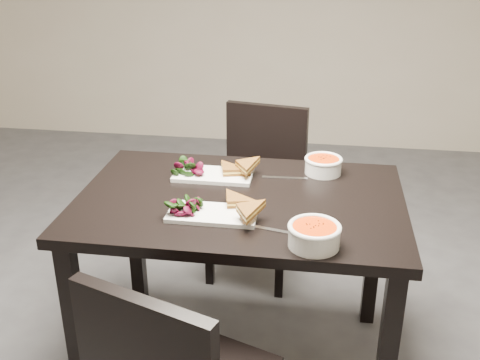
{
  "coord_description": "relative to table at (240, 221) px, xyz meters",
  "views": [
    {
      "loc": [
        0.66,
        -2.01,
        1.67
      ],
      "look_at": [
        0.38,
        -0.14,
        0.82
      ],
      "focal_mm": 42.74,
      "sensor_mm": 36.0,
      "label": 1
    }
  ],
  "objects": [
    {
      "name": "cutlery_far",
      "position": [
        0.15,
        0.2,
        0.1
      ],
      "size": [
        0.18,
        0.03,
        0.0
      ],
      "primitive_type": "cube",
      "rotation": [
        0.0,
        0.0,
        0.05
      ],
      "color": "silver",
      "rests_on": "table"
    },
    {
      "name": "sandwich_far",
      "position": [
        -0.07,
        0.15,
        0.14
      ],
      "size": [
        0.18,
        0.15,
        0.05
      ],
      "primitive_type": null,
      "rotation": [
        0.0,
        0.0,
        0.24
      ],
      "color": "#8F5C1E",
      "rests_on": "plate_far"
    },
    {
      "name": "soup_bowl_far",
      "position": [
        0.3,
        0.27,
        0.14
      ],
      "size": [
        0.15,
        0.15,
        0.07
      ],
      "color": "white",
      "rests_on": "table"
    },
    {
      "name": "soup_bowl_near",
      "position": [
        0.28,
        -0.31,
        0.14
      ],
      "size": [
        0.17,
        0.17,
        0.07
      ],
      "color": "white",
      "rests_on": "table"
    },
    {
      "name": "salad_far",
      "position": [
        -0.23,
        0.17,
        0.14
      ],
      "size": [
        0.1,
        0.09,
        0.04
      ],
      "primitive_type": null,
      "color": "black",
      "rests_on": "plate_far"
    },
    {
      "name": "table",
      "position": [
        0.0,
        0.0,
        0.0
      ],
      "size": [
        1.2,
        0.8,
        0.75
      ],
      "color": "black",
      "rests_on": "ground"
    },
    {
      "name": "cutlery_near",
      "position": [
        0.12,
        -0.23,
        0.1
      ],
      "size": [
        0.18,
        0.06,
        0.0
      ],
      "primitive_type": "cube",
      "rotation": [
        0.0,
        0.0,
        -0.22
      ],
      "color": "silver",
      "rests_on": "table"
    },
    {
      "name": "salad_near",
      "position": [
        -0.17,
        -0.16,
        0.14
      ],
      "size": [
        0.1,
        0.09,
        0.04
      ],
      "primitive_type": null,
      "color": "black",
      "rests_on": "plate_near"
    },
    {
      "name": "plate_near",
      "position": [
        -0.07,
        -0.16,
        0.11
      ],
      "size": [
        0.31,
        0.15,
        0.02
      ],
      "primitive_type": "cube",
      "color": "white",
      "rests_on": "table"
    },
    {
      "name": "ground",
      "position": [
        -0.38,
        0.14,
        -0.65
      ],
      "size": [
        5.0,
        5.0,
        0.0
      ],
      "primitive_type": "plane",
      "color": "#47474C",
      "rests_on": "ground"
    },
    {
      "name": "plate_far",
      "position": [
        -0.13,
        0.17,
        0.11
      ],
      "size": [
        0.31,
        0.16,
        0.02
      ],
      "primitive_type": "cube",
      "color": "white",
      "rests_on": "table"
    },
    {
      "name": "chair_far",
      "position": [
        -0.01,
        0.75,
        -0.17
      ],
      "size": [
        0.49,
        0.49,
        0.85
      ],
      "rotation": [
        0.0,
        0.0,
        -0.17
      ],
      "color": "black",
      "rests_on": "ground"
    },
    {
      "name": "sandwich_near",
      "position": [
        -0.01,
        -0.14,
        0.14
      ],
      "size": [
        0.17,
        0.14,
        0.05
      ],
      "primitive_type": null,
      "rotation": [
        0.0,
        0.0,
        0.2
      ],
      "color": "#8F5C1E",
      "rests_on": "plate_near"
    }
  ]
}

